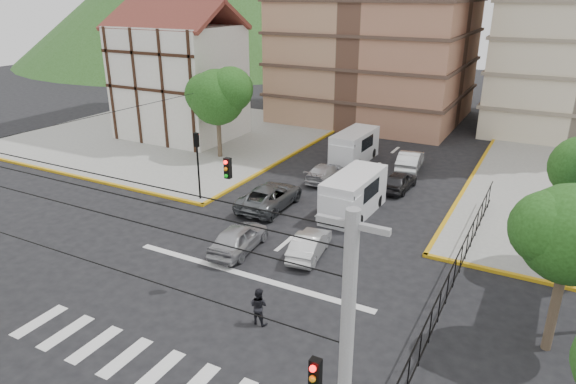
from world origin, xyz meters
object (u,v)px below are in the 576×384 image
Objects in this scene: car_white_front_right at (310,244)px; van_right_lane at (352,196)px; pedestrian_crosswalk at (259,306)px; van_left_lane at (353,148)px; traffic_light_nw at (197,155)px; car_silver_front_left at (239,238)px.

van_right_lane is at bearing -98.10° from car_white_front_right.
van_left_lane is at bearing -76.21° from pedestrian_crosswalk.
traffic_light_nw reaches higher than pedestrian_crosswalk.
traffic_light_nw reaches higher than car_white_front_right.
car_white_front_right is 2.38× the size of pedestrian_crosswalk.
traffic_light_nw is 1.14× the size of car_white_front_right.
car_silver_front_left reaches higher than car_white_front_right.
car_white_front_right is (3.51, 1.25, -0.10)m from car_silver_front_left.
van_right_lane reaches higher than pedestrian_crosswalk.
car_white_front_right is at bearing -81.33° from pedestrian_crosswalk.
car_white_front_right is (3.81, -15.73, -0.55)m from van_left_lane.
car_white_front_right is (0.02, -5.88, -0.59)m from van_right_lane.
traffic_light_nw is 10.05m from van_right_lane.
car_silver_front_left is at bearing -87.03° from van_left_lane.
van_left_lane is (5.76, 12.35, -1.92)m from traffic_light_nw.
van_left_lane is 1.42× the size of car_white_front_right.
van_right_lane is (9.55, 2.50, -1.88)m from traffic_light_nw.
car_white_front_right is 6.26m from pedestrian_crosswalk.
van_right_lane reaches higher than car_silver_front_left.
van_left_lane reaches higher than car_white_front_right.
van_right_lane is 3.50× the size of pedestrian_crosswalk.
traffic_light_nw is at bearing -113.03° from van_left_lane.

